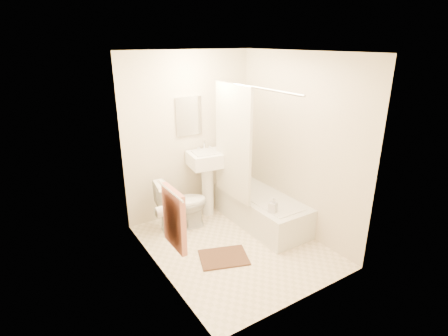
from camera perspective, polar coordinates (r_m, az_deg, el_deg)
floor at (r=4.66m, az=1.69°, el=-12.54°), size 2.40×2.40×0.00m
ceiling at (r=3.92m, az=2.07°, el=18.46°), size 2.40×2.40×0.00m
wall_back at (r=5.13m, az=-5.73°, el=5.19°), size 2.00×0.02×2.40m
wall_left at (r=3.70m, az=-11.07°, el=-1.08°), size 0.02×2.40×2.40m
wall_right at (r=4.75m, az=11.92°, el=3.62°), size 0.02×2.40×2.40m
mirror at (r=5.04m, az=-5.74°, el=8.44°), size 0.40×0.03×0.55m
curtain_rod at (r=4.21m, az=4.67°, el=13.06°), size 0.03×1.70×0.03m
shower_curtain at (r=4.68m, az=1.46°, el=4.10°), size 0.04×0.80×1.55m
towel_bar at (r=3.53m, az=-8.84°, el=-3.71°), size 0.02×0.60×0.02m
towel at (r=3.68m, az=-8.14°, el=-8.18°), size 0.06×0.45×0.66m
toilet_paper at (r=4.02m, az=-10.31°, el=-7.01°), size 0.11×0.12×0.12m
toilet at (r=4.94m, az=-6.90°, el=-5.93°), size 0.78×0.51×0.71m
sink at (r=5.20m, az=-2.62°, el=-2.15°), size 0.61×0.51×1.09m
bathtub at (r=5.11m, az=6.09°, el=-6.76°), size 0.66×1.51×0.42m
bath_mat at (r=4.42m, az=-0.05°, el=-14.38°), size 0.69×0.60×0.02m
soap_bottle at (r=4.54m, az=8.00°, el=-6.02°), size 0.12×0.13×0.21m
scrub_brush at (r=5.36m, az=3.33°, el=-2.62°), size 0.07×0.20×0.04m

